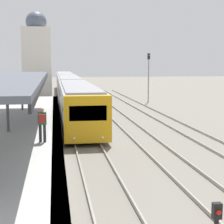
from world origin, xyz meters
name	(u,v)px	position (x,y,z in m)	size (l,w,h in m)	color
platform_canopy	(7,79)	(-4.31, 18.62, 3.81)	(4.00, 23.75, 2.98)	#4C515B
person_on_platform	(42,122)	(-2.40, 15.45, 1.93)	(0.40, 0.40, 1.66)	#2D2D33
train_near	(69,87)	(0.00, 43.95, 1.68)	(2.68, 51.88, 3.02)	gold
signal_mast_far	(149,72)	(9.23, 40.86, 3.58)	(0.28, 0.29, 5.78)	gray
distant_domed_building	(37,57)	(-4.15, 52.28, 5.55)	(4.00, 4.00, 11.82)	silver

